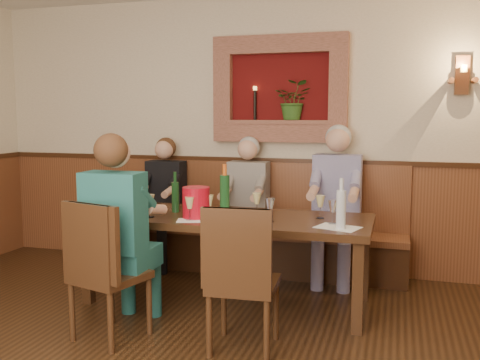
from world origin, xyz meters
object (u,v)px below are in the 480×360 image
at_px(person_bench_mid, 246,218).
at_px(chair_near_right, 243,308).
at_px(bench, 256,239).
at_px(wine_bottle_green_a, 225,195).
at_px(person_bench_right, 335,217).
at_px(person_chair_front, 121,249).
at_px(spittoon_bucket, 196,202).
at_px(wine_bottle_green_b, 175,196).
at_px(person_bench_left, 163,214).
at_px(water_bottle, 341,208).
at_px(chair_near_left, 109,299).
at_px(dining_table, 227,224).

bearing_deg(person_bench_mid, chair_near_right, -74.71).
xyz_separation_m(bench, wine_bottle_green_a, (0.00, -1.01, 0.61)).
bearing_deg(wine_bottle_green_a, person_bench_right, 47.89).
height_order(person_chair_front, spittoon_bucket, person_chair_front).
xyz_separation_m(bench, person_chair_front, (-0.57, -1.72, 0.28)).
height_order(spittoon_bucket, wine_bottle_green_b, wine_bottle_green_b).
height_order(person_bench_mid, spittoon_bucket, person_bench_mid).
height_order(person_bench_left, person_chair_front, person_chair_front).
height_order(person_bench_left, person_bench_right, person_bench_right).
bearing_deg(wine_bottle_green_a, chair_near_right, -63.92).
bearing_deg(bench, wine_bottle_green_b, -117.88).
height_order(person_bench_right, person_chair_front, person_bench_right).
distance_m(person_bench_mid, water_bottle, 1.56).
distance_m(bench, water_bottle, 1.66).
relative_size(chair_near_left, spittoon_bucket, 3.94).
distance_m(person_bench_mid, person_bench_right, 0.89).
height_order(bench, person_bench_left, person_bench_left).
distance_m(person_bench_right, wine_bottle_green_a, 1.25).
bearing_deg(wine_bottle_green_b, water_bottle, -11.39).
xyz_separation_m(person_bench_mid, wine_bottle_green_a, (0.07, -0.90, 0.37)).
bearing_deg(person_bench_left, bench, 6.05).
bearing_deg(chair_near_right, person_bench_left, 124.98).
bearing_deg(wine_bottle_green_a, dining_table, 91.88).
bearing_deg(dining_table, water_bottle, -15.11).
distance_m(bench, chair_near_right, 1.85).
xyz_separation_m(dining_table, person_chair_front, (-0.57, -0.78, -0.07)).
xyz_separation_m(chair_near_right, person_bench_mid, (-0.47, 1.71, 0.27)).
bearing_deg(bench, person_bench_mid, -124.25).
distance_m(person_bench_left, wine_bottle_green_b, 1.01).
height_order(dining_table, person_bench_right, person_bench_right).
height_order(chair_near_left, spittoon_bucket, chair_near_left).
bearing_deg(bench, water_bottle, -51.05).
height_order(chair_near_right, spittoon_bucket, chair_near_right).
height_order(chair_near_right, person_bench_right, person_bench_right).
height_order(chair_near_left, person_bench_right, person_bench_right).
bearing_deg(person_bench_left, wine_bottle_green_a, -42.70).
relative_size(chair_near_left, wine_bottle_green_b, 2.86).
bearing_deg(spittoon_bucket, person_bench_mid, 81.93).
height_order(bench, person_bench_mid, person_bench_mid).
height_order(person_chair_front, wine_bottle_green_a, person_chair_front).
xyz_separation_m(chair_near_left, wine_bottle_green_a, (0.58, 0.90, 0.64)).
xyz_separation_m(wine_bottle_green_a, water_bottle, (0.97, -0.20, -0.03)).
height_order(chair_near_left, wine_bottle_green_a, wine_bottle_green_a).
height_order(person_bench_left, person_bench_mid, person_bench_mid).
bearing_deg(person_bench_right, spittoon_bucket, -135.81).
bearing_deg(dining_table, person_bench_mid, 94.84).
distance_m(dining_table, water_bottle, 1.04).
distance_m(chair_near_right, wine_bottle_green_a, 1.10).
xyz_separation_m(wine_bottle_green_a, wine_bottle_green_b, (-0.48, 0.09, -0.04)).
bearing_deg(person_bench_mid, wine_bottle_green_a, -85.37).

